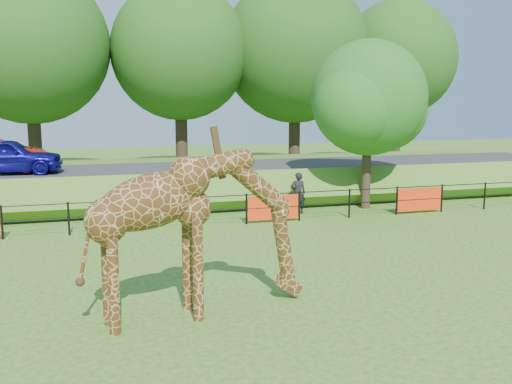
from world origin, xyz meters
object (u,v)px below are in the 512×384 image
car_blue (7,156)px  visitor (298,193)px  tree_east (370,102)px  giraffe (199,233)px

car_blue → visitor: 11.80m
visitor → tree_east: 4.68m
car_blue → tree_east: bearing=-100.9°
giraffe → car_blue: (-5.18, 13.76, 0.46)m
car_blue → visitor: size_ratio=2.66×
giraffe → car_blue: giraffe is taller
car_blue → tree_east: (14.03, -4.04, 2.13)m
giraffe → visitor: size_ratio=2.94×
giraffe → tree_east: (8.86, 9.72, 2.59)m
car_blue → visitor: (10.91, -4.31, -1.34)m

